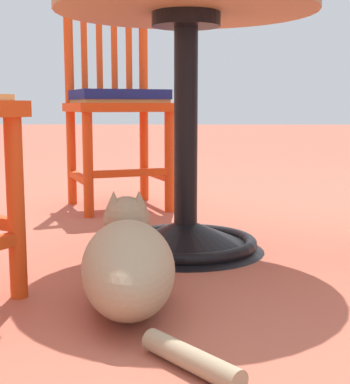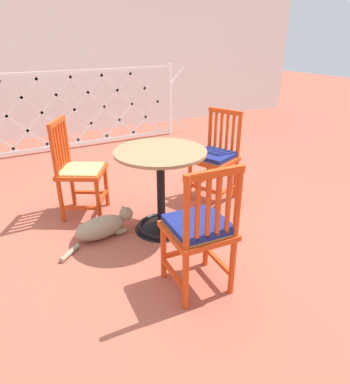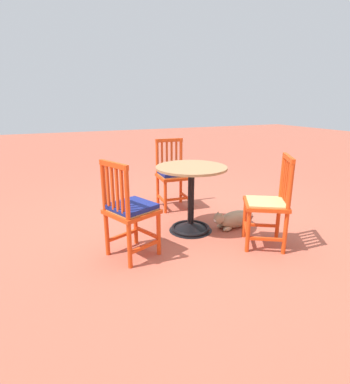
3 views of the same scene
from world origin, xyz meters
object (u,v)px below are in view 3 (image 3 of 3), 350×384
cafe_table (191,206)px  orange_chair_by_planter (130,211)px  orange_chair_facing_out (269,204)px  tabby_cat (233,219)px  orange_chair_at_corner (173,175)px

cafe_table → orange_chair_by_planter: orange_chair_by_planter is taller
orange_chair_facing_out → tabby_cat: 0.61m
orange_chair_by_planter → cafe_table: bearing=-158.9°
orange_chair_at_corner → orange_chair_by_planter: size_ratio=1.00×
orange_chair_at_corner → orange_chair_facing_out: 1.49m
orange_chair_at_corner → orange_chair_facing_out: size_ratio=1.00×
orange_chair_by_planter → orange_chair_facing_out: bearing=165.5°
cafe_table → tabby_cat: cafe_table is taller
orange_chair_at_corner → cafe_table: bearing=80.5°
orange_chair_at_corner → orange_chair_facing_out: (-0.39, 1.44, -0.01)m
orange_chair_by_planter → orange_chair_facing_out: (-1.29, 0.34, -0.01)m
cafe_table → orange_chair_facing_out: orange_chair_facing_out is taller
cafe_table → orange_chair_facing_out: bearing=129.8°
orange_chair_at_corner → orange_chair_facing_out: same height
orange_chair_by_planter → orange_chair_at_corner: bearing=-129.4°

